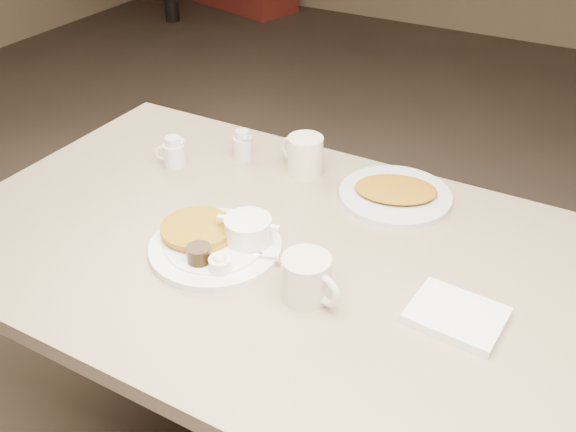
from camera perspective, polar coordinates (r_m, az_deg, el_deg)
The scene contains 8 objects.
diner_table at distance 1.46m, azimuth -0.39°, elevation -8.21°, with size 1.50×0.90×0.75m.
main_plate at distance 1.35m, azimuth -6.22°, elevation -2.13°, with size 0.36×0.33×0.07m.
coffee_mug_near at distance 1.20m, azimuth 1.76°, elevation -5.57°, with size 0.14×0.12×0.09m.
napkin at distance 1.22m, azimuth 14.90°, elevation -8.63°, with size 0.18×0.15×0.02m.
coffee_mug_far at distance 1.60m, azimuth 1.47°, elevation 5.49°, with size 0.14×0.11×0.10m.
creamer_left at distance 1.66m, azimuth -10.23°, elevation 5.61°, with size 0.08×0.06×0.08m.
creamer_right at distance 1.68m, azimuth -4.12°, elevation 6.33°, with size 0.07×0.06×0.08m.
hash_plate at distance 1.53m, azimuth 9.61°, elevation 2.01°, with size 0.34×0.34×0.04m.
Camera 1 is at (0.54, -0.94, 1.56)m, focal length 39.57 mm.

